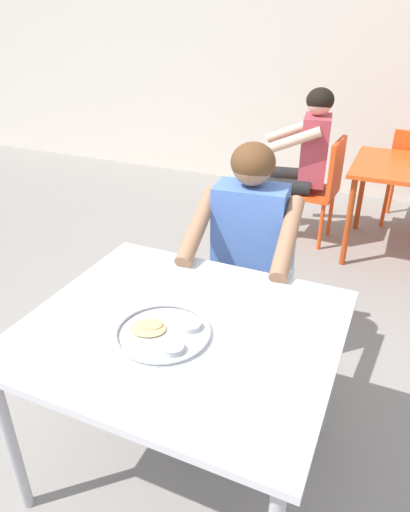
# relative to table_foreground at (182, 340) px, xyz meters

# --- Properties ---
(ground_plane) EXTENTS (12.00, 12.00, 0.05)m
(ground_plane) POSITION_rel_table_foreground_xyz_m (-0.02, -0.09, -0.68)
(ground_plane) COLOR gray
(back_wall) EXTENTS (12.00, 0.12, 3.40)m
(back_wall) POSITION_rel_table_foreground_xyz_m (-0.02, 3.71, 1.04)
(back_wall) COLOR silver
(back_wall) RESTS_ON ground
(table_foreground) EXTENTS (1.09, 0.95, 0.73)m
(table_foreground) POSITION_rel_table_foreground_xyz_m (0.00, 0.00, 0.00)
(table_foreground) COLOR silver
(table_foreground) RESTS_ON ground
(thali_tray) EXTENTS (0.33, 0.33, 0.03)m
(thali_tray) POSITION_rel_table_foreground_xyz_m (-0.03, -0.08, 0.08)
(thali_tray) COLOR #B7BABF
(thali_tray) RESTS_ON table_foreground
(chair_foreground) EXTENTS (0.45, 0.48, 0.86)m
(chair_foreground) POSITION_rel_table_foreground_xyz_m (-0.02, 0.91, -0.16)
(chair_foreground) COLOR silver
(chair_foreground) RESTS_ON ground
(diner_foreground) EXTENTS (0.53, 0.58, 1.20)m
(diner_foreground) POSITION_rel_table_foreground_xyz_m (-0.00, 0.68, 0.06)
(diner_foreground) COLOR #303030
(diner_foreground) RESTS_ON ground
(table_background_red) EXTENTS (0.78, 0.84, 0.72)m
(table_background_red) POSITION_rel_table_foreground_xyz_m (0.65, 2.42, -0.04)
(table_background_red) COLOR #E04C19
(table_background_red) RESTS_ON ground
(chair_red_left) EXTENTS (0.45, 0.42, 0.85)m
(chair_red_left) POSITION_rel_table_foreground_xyz_m (0.02, 2.40, -0.18)
(chair_red_left) COLOR #DE4918
(chair_red_left) RESTS_ON ground
(patron_background) EXTENTS (0.60, 0.55, 1.21)m
(patron_background) POSITION_rel_table_foreground_xyz_m (-0.14, 2.40, 0.06)
(patron_background) COLOR black
(patron_background) RESTS_ON ground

